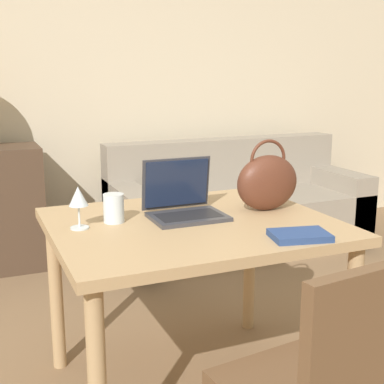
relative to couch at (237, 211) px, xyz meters
The scene contains 8 objects.
wall_back 1.68m from the couch, 154.05° to the left, with size 10.00×0.06×2.70m.
dining_table 1.96m from the couch, 123.40° to the right, with size 1.11×0.93×0.75m.
couch is the anchor object (origin of this frame).
laptop 1.92m from the couch, 125.13° to the right, with size 0.30×0.26×0.23m.
drinking_glass 2.08m from the couch, 132.07° to the right, with size 0.08×0.08×0.12m.
wine_glass 2.22m from the couch, 134.33° to the right, with size 0.07×0.07×0.16m.
handbag 1.81m from the couch, 113.80° to the right, with size 0.29×0.13×0.31m.
book 2.17m from the couch, 111.93° to the right, with size 0.23×0.18×0.02m.
Camera 1 is at (-0.70, -1.35, 1.34)m, focal length 50.00 mm.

